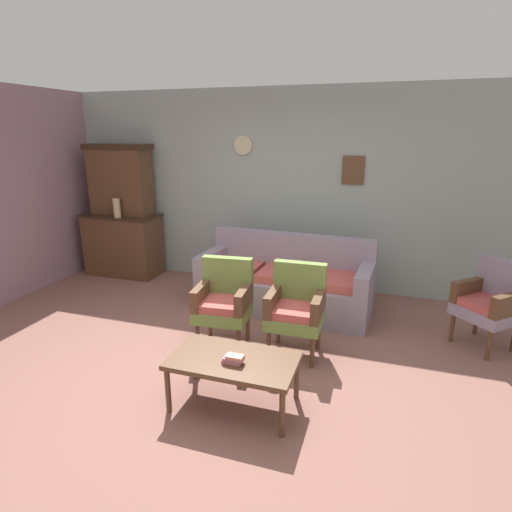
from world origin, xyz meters
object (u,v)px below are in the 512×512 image
Objects in this scene: side_cabinet at (123,244)px; coffee_table at (234,363)px; vase_on_cabinet at (117,208)px; book_stack_on_table at (233,359)px; armchair_near_cabinet at (224,299)px; wingback_chair_by_fireplace at (491,300)px; floral_couch at (285,284)px; armchair_near_couch_end at (296,306)px.

coffee_table is at bearing -42.28° from side_cabinet.
vase_on_cabinet is 1.69× the size of book_stack_on_table.
armchair_near_cabinet is (2.24, -1.43, -0.57)m from vase_on_cabinet.
armchair_near_cabinet is at bearing -162.64° from wingback_chair_by_fireplace.
book_stack_on_table is (0.02, -0.07, 0.08)m from coffee_table.
coffee_table is (0.08, -2.00, 0.05)m from floral_couch.
armchair_near_cabinet is 1.08m from book_stack_on_table.
armchair_near_couch_end is (0.73, 0.07, 0.00)m from armchair_near_cabinet.
vase_on_cabinet reaches higher than armchair_near_couch_end.
coffee_table is (2.77, -2.52, -0.09)m from side_cabinet.
armchair_near_couch_end is 5.38× the size of book_stack_on_table.
floral_couch is at bearing 71.46° from armchair_near_cabinet.
vase_on_cabinet is 2.73m from floral_couch.
vase_on_cabinet is 4.88m from wingback_chair_by_fireplace.
book_stack_on_table is (0.47, -0.97, -0.04)m from armchair_near_cabinet.
vase_on_cabinet is 0.13× the size of floral_couch.
side_cabinet is 3.81m from book_stack_on_table.
armchair_near_cabinet is 0.73m from armchair_near_couch_end.
armchair_near_couch_end is (2.97, -1.36, -0.57)m from vase_on_cabinet.
floral_couch reaches higher than coffee_table.
armchair_near_couch_end reaches higher than coffee_table.
side_cabinet is at bearing 170.57° from wingback_chair_by_fireplace.
side_cabinet is 4.10× the size of vase_on_cabinet.
vase_on_cabinet is at bearing -65.19° from side_cabinet.
side_cabinet is at bearing 168.95° from floral_couch.
book_stack_on_table reaches higher than coffee_table.
side_cabinet reaches higher than book_stack_on_table.
book_stack_on_table is (-2.09, -1.78, -0.04)m from wingback_chair_by_fireplace.
coffee_table is at bearing -40.98° from vase_on_cabinet.
side_cabinet is 0.54× the size of floral_couch.
armchair_near_couch_end is (0.37, -1.02, 0.17)m from floral_couch.
side_cabinet is 2.83m from armchair_near_cabinet.
vase_on_cabinet reaches higher than floral_couch.
book_stack_on_table is (0.11, -2.06, 0.13)m from floral_couch.
vase_on_cabinet is (0.09, -0.19, 0.60)m from side_cabinet.
armchair_near_couch_end is (3.06, -1.55, 0.03)m from side_cabinet.
vase_on_cabinet is 3.67m from book_stack_on_table.
book_stack_on_table is at bearing -64.11° from armchair_near_cabinet.
floral_couch is 2.07m from book_stack_on_table.
vase_on_cabinet reaches higher than armchair_near_cabinet.
armchair_near_cabinet is at bearing -34.78° from side_cabinet.
wingback_chair_by_fireplace is 2.75m from book_stack_on_table.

